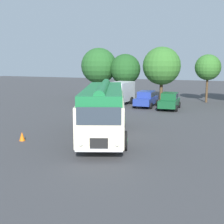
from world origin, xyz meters
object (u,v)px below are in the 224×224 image
(car_mid_left, at_px, (169,101))
(traffic_cone, at_px, (22,136))
(car_near_left, at_px, (146,99))
(box_van, at_px, (118,93))
(vintage_bus, at_px, (104,108))

(car_mid_left, height_order, traffic_cone, car_mid_left)
(car_near_left, bearing_deg, box_van, 178.97)
(car_mid_left, height_order, box_van, box_van)
(box_van, height_order, traffic_cone, box_van)
(car_near_left, height_order, car_mid_left, same)
(vintage_bus, distance_m, traffic_cone, 5.38)
(box_van, xyz_separation_m, traffic_cone, (-0.19, -16.68, -1.09))
(vintage_bus, height_order, box_van, vintage_bus)
(vintage_bus, distance_m, box_van, 14.51)
(car_mid_left, relative_size, traffic_cone, 7.81)
(car_mid_left, bearing_deg, car_near_left, 164.29)
(vintage_bus, xyz_separation_m, car_near_left, (-0.93, 13.84, -1.05))
(traffic_cone, bearing_deg, box_van, 89.36)
(box_van, relative_size, traffic_cone, 10.63)
(vintage_bus, distance_m, car_near_left, 13.91)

